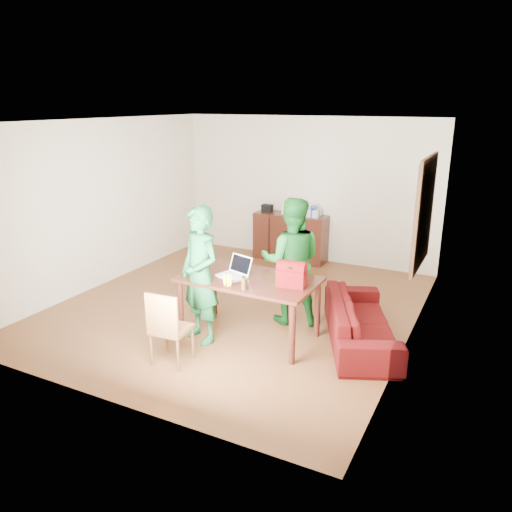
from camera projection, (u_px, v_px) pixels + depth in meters
The scene contains 10 objects.
room at pixel (241, 220), 7.21m from camera, with size 5.20×5.70×2.90m.
table at pixel (249, 285), 6.35m from camera, with size 1.75×1.00×0.81m.
chair at pixel (171, 342), 5.83m from camera, with size 0.44×0.43×0.91m.
person_near at pixel (200, 275), 6.22m from camera, with size 0.64×0.42×1.76m, color #135628.
person_far at pixel (291, 261), 6.78m from camera, with size 0.85×0.66×1.75m, color #13581C.
laptop at pixel (231, 273), 6.35m from camera, with size 0.42×0.35×0.25m.
bananas at pixel (228, 284), 6.03m from camera, with size 0.16×0.10×0.06m, color gold, non-canonical shape.
bottle at pixel (244, 283), 5.91m from camera, with size 0.06×0.06×0.17m, color #503612.
red_bag at pixel (292, 276), 6.00m from camera, with size 0.34×0.20×0.25m, color #670A06.
sofa at pixel (361, 321), 6.34m from camera, with size 1.93×0.76×0.56m, color #3B070B.
Camera 1 is at (3.37, -6.05, 2.96)m, focal length 35.00 mm.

